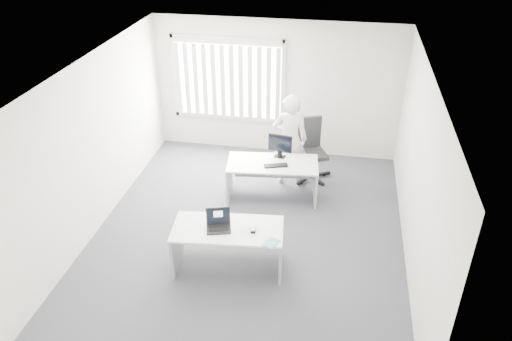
% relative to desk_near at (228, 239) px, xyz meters
% --- Properties ---
extents(ground, '(6.00, 6.00, 0.00)m').
position_rel_desk_near_xyz_m(ground, '(0.13, 0.87, -0.52)').
color(ground, '#54535B').
rests_on(ground, ground).
extents(wall_back, '(5.00, 0.02, 2.80)m').
position_rel_desk_near_xyz_m(wall_back, '(0.13, 3.87, 0.88)').
color(wall_back, silver).
rests_on(wall_back, ground).
extents(wall_front, '(5.00, 0.02, 2.80)m').
position_rel_desk_near_xyz_m(wall_front, '(0.13, -2.13, 0.88)').
color(wall_front, silver).
rests_on(wall_front, ground).
extents(wall_left, '(0.02, 6.00, 2.80)m').
position_rel_desk_near_xyz_m(wall_left, '(-2.37, 0.87, 0.88)').
color(wall_left, silver).
rests_on(wall_left, ground).
extents(wall_right, '(0.02, 6.00, 2.80)m').
position_rel_desk_near_xyz_m(wall_right, '(2.63, 0.87, 0.88)').
color(wall_right, silver).
rests_on(wall_right, ground).
extents(ceiling, '(5.00, 6.00, 0.02)m').
position_rel_desk_near_xyz_m(ceiling, '(0.13, 0.87, 2.28)').
color(ceiling, white).
rests_on(ceiling, wall_back).
extents(window, '(2.32, 0.06, 1.76)m').
position_rel_desk_near_xyz_m(window, '(-0.87, 3.83, 1.03)').
color(window, '#B8B8B3').
rests_on(window, wall_back).
extents(blinds, '(2.20, 0.10, 1.50)m').
position_rel_desk_near_xyz_m(blinds, '(-0.87, 3.77, 1.00)').
color(blinds, silver).
rests_on(blinds, wall_back).
extents(desk_near, '(1.66, 0.90, 0.73)m').
position_rel_desk_near_xyz_m(desk_near, '(0.00, 0.00, 0.00)').
color(desk_near, white).
rests_on(desk_near, ground).
extents(desk_far, '(1.67, 0.92, 0.73)m').
position_rel_desk_near_xyz_m(desk_far, '(0.35, 2.01, 0.00)').
color(desk_far, white).
rests_on(desk_far, ground).
extents(office_chair, '(0.90, 0.90, 1.19)m').
position_rel_desk_near_xyz_m(office_chair, '(0.95, 2.90, -0.15)').
color(office_chair, black).
rests_on(office_chair, ground).
extents(person, '(0.72, 0.53, 1.79)m').
position_rel_desk_near_xyz_m(person, '(0.57, 2.62, 0.37)').
color(person, silver).
rests_on(person, ground).
extents(laptop, '(0.42, 0.39, 0.27)m').
position_rel_desk_near_xyz_m(laptop, '(-0.12, -0.06, 0.34)').
color(laptop, black).
rests_on(laptop, desk_near).
extents(paper_sheet, '(0.33, 0.29, 0.00)m').
position_rel_desk_near_xyz_m(paper_sheet, '(0.31, 0.00, 0.20)').
color(paper_sheet, silver).
rests_on(paper_sheet, desk_near).
extents(mouse, '(0.08, 0.12, 0.05)m').
position_rel_desk_near_xyz_m(mouse, '(0.37, -0.01, 0.23)').
color(mouse, '#A8A7AA').
rests_on(mouse, paper_sheet).
extents(booklet, '(0.24, 0.27, 0.01)m').
position_rel_desk_near_xyz_m(booklet, '(0.67, -0.23, 0.21)').
color(booklet, white).
rests_on(booklet, desk_near).
extents(keyboard, '(0.44, 0.25, 0.02)m').
position_rel_desk_near_xyz_m(keyboard, '(0.42, 1.90, 0.22)').
color(keyboard, black).
rests_on(keyboard, desk_far).
extents(monitor, '(0.46, 0.21, 0.44)m').
position_rel_desk_near_xyz_m(monitor, '(0.44, 2.25, 0.43)').
color(monitor, black).
rests_on(monitor, desk_far).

